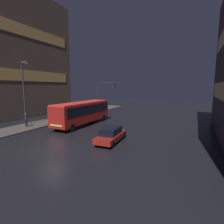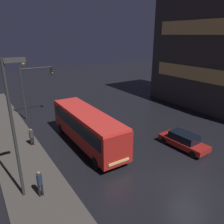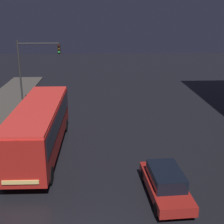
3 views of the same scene
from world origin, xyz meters
TOP-DOWN VIEW (x-y plane):
  - ground_plane at (0.00, 0.00)m, footprint 120.00×120.00m
  - sidewalk_left at (-9.00, 10.00)m, footprint 4.00×48.00m
  - bus_near at (-3.15, 9.32)m, footprint 2.79×10.72m
  - car_taxi at (3.97, 3.94)m, footprint 2.00×4.64m
  - pedestrian_near at (-7.64, 11.81)m, footprint 0.46×0.46m
  - pedestrian_mid at (-8.93, 4.51)m, footprint 0.47×0.47m
  - traffic_light_main at (-5.16, 19.26)m, footprint 3.93×0.35m
  - street_lamp_sidewalk at (-9.63, 5.20)m, footprint 1.25×0.36m

SIDE VIEW (x-z plane):
  - ground_plane at x=0.00m, z-range 0.00..0.00m
  - sidewalk_left at x=-9.00m, z-range 0.00..0.15m
  - car_taxi at x=3.97m, z-range 0.02..1.49m
  - pedestrian_near at x=-7.64m, z-range 0.32..1.98m
  - pedestrian_mid at x=-8.93m, z-range 0.30..2.15m
  - bus_near at x=-3.15m, z-range 0.38..3.67m
  - traffic_light_main at x=-5.16m, z-range 1.19..7.67m
  - street_lamp_sidewalk at x=-9.63m, z-range 1.45..10.10m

